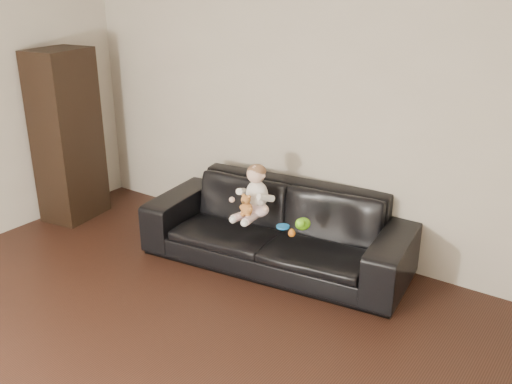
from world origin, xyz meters
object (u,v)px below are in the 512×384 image
Objects in this scene: sofa at (277,227)px; toy_green at (303,224)px; cabinet at (67,136)px; toy_blue_disc at (283,227)px; toy_rattle at (292,233)px; baby at (255,194)px; teddy_bear at (246,206)px.

sofa is 0.37m from toy_green.
cabinet reaches higher than toy_blue_disc.
cabinet reaches higher than toy_rattle.
baby is 7.75× the size of toy_rattle.
baby is (-0.15, -0.12, 0.31)m from sofa.
sofa is 0.39m from teddy_bear.
toy_blue_disc is at bearing -4.78° from cabinet.
cabinet is 2.63m from toy_rattle.
sofa is at bearing 138.37° from toy_rattle.
sofa is 21.22× the size of toy_blue_disc.
toy_blue_disc is at bearing 144.16° from toy_rattle.
baby is 3.25× the size of toy_green.
teddy_bear is at bearing -86.25° from baby.
cabinet is 12.09× the size of toy_green.
baby is 0.37m from toy_blue_disc.
baby is at bearing 170.69° from toy_blue_disc.
teddy_bear is at bearing 177.40° from toy_rattle.
toy_blue_disc is (0.31, -0.05, -0.20)m from baby.
cabinet is at bearing -174.67° from baby.
teddy_bear is 1.35× the size of toy_green.
cabinet reaches higher than teddy_bear.
toy_green is (0.46, 0.01, -0.15)m from baby.
toy_rattle is at bearing -19.41° from baby.
sofa is 0.27m from toy_blue_disc.
sofa is 1.34× the size of cabinet.
sofa is 0.36m from baby.
toy_blue_disc is at bearing -158.10° from toy_green.
baby reaches higher than sofa.
teddy_bear reaches higher than toy_blue_disc.
toy_green is (2.60, 0.22, -0.36)m from cabinet.
sofa is 38.62× the size of toy_rattle.
sofa reaches higher than toy_blue_disc.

